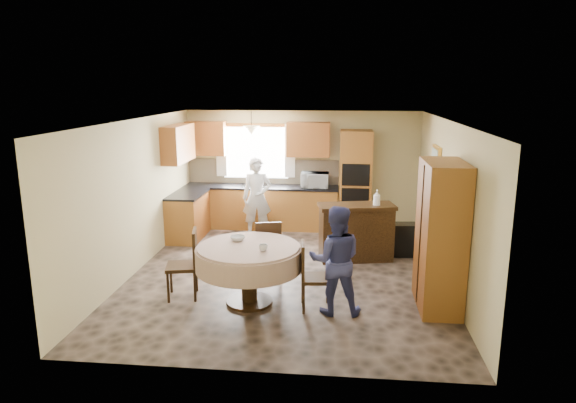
# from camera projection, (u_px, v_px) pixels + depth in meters

# --- Properties ---
(floor) EXTENTS (5.00, 6.00, 0.01)m
(floor) POSITION_uv_depth(u_px,v_px,m) (287.00, 273.00, 8.47)
(floor) COLOR brown
(floor) RESTS_ON ground
(ceiling) EXTENTS (5.00, 6.00, 0.01)m
(ceiling) POSITION_uv_depth(u_px,v_px,m) (287.00, 120.00, 7.91)
(ceiling) COLOR white
(ceiling) RESTS_ON wall_back
(wall_back) EXTENTS (5.00, 0.02, 2.50)m
(wall_back) POSITION_uv_depth(u_px,v_px,m) (302.00, 169.00, 11.10)
(wall_back) COLOR tan
(wall_back) RESTS_ON floor
(wall_front) EXTENTS (5.00, 0.02, 2.50)m
(wall_front) POSITION_uv_depth(u_px,v_px,m) (257.00, 263.00, 5.29)
(wall_front) COLOR tan
(wall_front) RESTS_ON floor
(wall_left) EXTENTS (0.02, 6.00, 2.50)m
(wall_left) POSITION_uv_depth(u_px,v_px,m) (136.00, 196.00, 8.45)
(wall_left) COLOR tan
(wall_left) RESTS_ON floor
(wall_right) EXTENTS (0.02, 6.00, 2.50)m
(wall_right) POSITION_uv_depth(u_px,v_px,m) (447.00, 203.00, 7.94)
(wall_right) COLOR tan
(wall_right) RESTS_ON floor
(window) EXTENTS (1.40, 0.03, 1.10)m
(window) POSITION_uv_depth(u_px,v_px,m) (256.00, 152.00, 11.10)
(window) COLOR white
(window) RESTS_ON wall_back
(curtain_left) EXTENTS (0.22, 0.02, 1.15)m
(curtain_left) POSITION_uv_depth(u_px,v_px,m) (221.00, 150.00, 11.12)
(curtain_left) COLOR white
(curtain_left) RESTS_ON wall_back
(curtain_right) EXTENTS (0.22, 0.02, 1.15)m
(curtain_right) POSITION_uv_depth(u_px,v_px,m) (290.00, 151.00, 10.97)
(curtain_right) COLOR white
(curtain_right) RESTS_ON wall_back
(base_cab_back) EXTENTS (3.30, 0.60, 0.88)m
(base_cab_back) POSITION_uv_depth(u_px,v_px,m) (261.00, 208.00, 11.08)
(base_cab_back) COLOR #BA7C31
(base_cab_back) RESTS_ON floor
(counter_back) EXTENTS (3.30, 0.64, 0.04)m
(counter_back) POSITION_uv_depth(u_px,v_px,m) (261.00, 187.00, 10.97)
(counter_back) COLOR black
(counter_back) RESTS_ON base_cab_back
(base_cab_left) EXTENTS (0.60, 1.20, 0.88)m
(base_cab_left) POSITION_uv_depth(u_px,v_px,m) (188.00, 216.00, 10.34)
(base_cab_left) COLOR #BA7C31
(base_cab_left) RESTS_ON floor
(counter_left) EXTENTS (0.64, 1.20, 0.04)m
(counter_left) POSITION_uv_depth(u_px,v_px,m) (187.00, 194.00, 10.24)
(counter_left) COLOR black
(counter_left) RESTS_ON base_cab_left
(backsplash) EXTENTS (3.30, 0.02, 0.55)m
(backsplash) POSITION_uv_depth(u_px,v_px,m) (263.00, 172.00, 11.19)
(backsplash) COLOR #CAB58E
(backsplash) RESTS_ON wall_back
(wall_cab_left) EXTENTS (0.85, 0.33, 0.72)m
(wall_cab_left) POSITION_uv_depth(u_px,v_px,m) (206.00, 138.00, 11.00)
(wall_cab_left) COLOR #B3662C
(wall_cab_left) RESTS_ON wall_back
(wall_cab_right) EXTENTS (0.90, 0.33, 0.72)m
(wall_cab_right) POSITION_uv_depth(u_px,v_px,m) (308.00, 139.00, 10.78)
(wall_cab_right) COLOR #B3662C
(wall_cab_right) RESTS_ON wall_back
(wall_cab_side) EXTENTS (0.33, 1.20, 0.72)m
(wall_cab_side) POSITION_uv_depth(u_px,v_px,m) (178.00, 144.00, 10.03)
(wall_cab_side) COLOR #B3662C
(wall_cab_side) RESTS_ON wall_left
(oven_tower) EXTENTS (0.66, 0.62, 2.12)m
(oven_tower) POSITION_uv_depth(u_px,v_px,m) (355.00, 181.00, 10.73)
(oven_tower) COLOR #BA7C31
(oven_tower) RESTS_ON floor
(oven_upper) EXTENTS (0.56, 0.01, 0.45)m
(oven_upper) POSITION_uv_depth(u_px,v_px,m) (356.00, 175.00, 10.38)
(oven_upper) COLOR black
(oven_upper) RESTS_ON oven_tower
(oven_lower) EXTENTS (0.56, 0.01, 0.45)m
(oven_lower) POSITION_uv_depth(u_px,v_px,m) (355.00, 199.00, 10.49)
(oven_lower) COLOR black
(oven_lower) RESTS_ON oven_tower
(pendant) EXTENTS (0.36, 0.36, 0.18)m
(pendant) POSITION_uv_depth(u_px,v_px,m) (251.00, 130.00, 10.52)
(pendant) COLOR beige
(pendant) RESTS_ON ceiling
(sideboard) EXTENTS (1.40, 0.79, 0.94)m
(sideboard) POSITION_uv_depth(u_px,v_px,m) (356.00, 234.00, 9.04)
(sideboard) COLOR #3A240F
(sideboard) RESTS_ON floor
(space_heater) EXTENTS (0.46, 0.34, 0.60)m
(space_heater) POSITION_uv_depth(u_px,v_px,m) (405.00, 240.00, 9.28)
(space_heater) COLOR black
(space_heater) RESTS_ON floor
(cupboard) EXTENTS (0.54, 1.07, 2.05)m
(cupboard) POSITION_uv_depth(u_px,v_px,m) (441.00, 236.00, 6.99)
(cupboard) COLOR #BA7C31
(cupboard) RESTS_ON floor
(dining_table) EXTENTS (1.49, 1.49, 0.85)m
(dining_table) POSITION_uv_depth(u_px,v_px,m) (249.00, 259.00, 7.17)
(dining_table) COLOR #3A240F
(dining_table) RESTS_ON floor
(chair_left) EXTENTS (0.52, 0.52, 1.01)m
(chair_left) POSITION_uv_depth(u_px,v_px,m) (187.00, 260.00, 7.41)
(chair_left) COLOR #3A240F
(chair_left) RESTS_ON floor
(chair_back) EXTENTS (0.50, 0.50, 0.98)m
(chair_back) POSITION_uv_depth(u_px,v_px,m) (268.00, 247.00, 8.06)
(chair_back) COLOR #3A240F
(chair_back) RESTS_ON floor
(chair_right) EXTENTS (0.46, 0.46, 0.95)m
(chair_right) POSITION_uv_depth(u_px,v_px,m) (310.00, 273.00, 7.03)
(chair_right) COLOR #3A240F
(chair_right) RESTS_ON floor
(framed_picture) EXTENTS (0.06, 0.62, 0.52)m
(framed_picture) POSITION_uv_depth(u_px,v_px,m) (436.00, 161.00, 8.80)
(framed_picture) COLOR gold
(framed_picture) RESTS_ON wall_right
(microwave) EXTENTS (0.58, 0.39, 0.32)m
(microwave) POSITION_uv_depth(u_px,v_px,m) (315.00, 180.00, 10.77)
(microwave) COLOR silver
(microwave) RESTS_ON counter_back
(person_sink) EXTENTS (0.65, 0.49, 1.62)m
(person_sink) POSITION_uv_depth(u_px,v_px,m) (257.00, 197.00, 10.36)
(person_sink) COLOR silver
(person_sink) RESTS_ON floor
(person_dining) EXTENTS (0.76, 0.60, 1.50)m
(person_dining) POSITION_uv_depth(u_px,v_px,m) (335.00, 260.00, 6.86)
(person_dining) COLOR navy
(person_dining) RESTS_ON floor
(bowl_sideboard) EXTENTS (0.25, 0.25, 0.06)m
(bowl_sideboard) POSITION_uv_depth(u_px,v_px,m) (345.00, 206.00, 8.95)
(bowl_sideboard) COLOR #B2B2B2
(bowl_sideboard) RESTS_ON sideboard
(bottle_sideboard) EXTENTS (0.13, 0.13, 0.33)m
(bottle_sideboard) POSITION_uv_depth(u_px,v_px,m) (377.00, 199.00, 8.86)
(bottle_sideboard) COLOR silver
(bottle_sideboard) RESTS_ON sideboard
(cup_table) EXTENTS (0.14, 0.14, 0.09)m
(cup_table) POSITION_uv_depth(u_px,v_px,m) (263.00, 248.00, 6.90)
(cup_table) COLOR #B2B2B2
(cup_table) RESTS_ON dining_table
(bowl_table) EXTENTS (0.24, 0.24, 0.07)m
(bowl_table) POSITION_uv_depth(u_px,v_px,m) (238.00, 238.00, 7.37)
(bowl_table) COLOR #B2B2B2
(bowl_table) RESTS_ON dining_table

